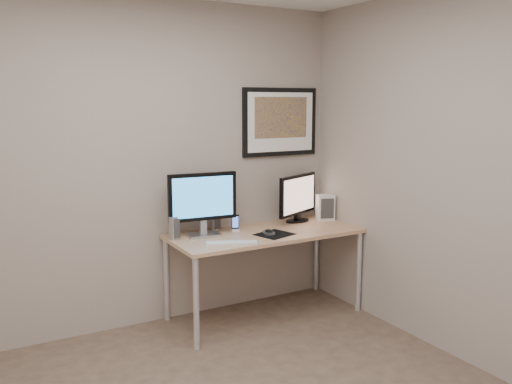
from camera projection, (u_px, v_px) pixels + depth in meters
room at (194, 129)px, 3.10m from camera, size 3.60×3.60×3.60m
desk at (265, 239)px, 4.52m from camera, size 1.60×0.70×0.73m
framed_art at (280, 122)px, 4.81m from camera, size 0.75×0.04×0.60m
monitor_large at (203, 201)px, 4.31m from camera, size 0.56×0.20×0.51m
monitor_tv at (298, 197)px, 4.84m from camera, size 0.51×0.25×0.43m
speaker_left at (174, 228)px, 4.24m from camera, size 0.10×0.10×0.18m
speaker_right at (215, 220)px, 4.55m from camera, size 0.07×0.07×0.18m
phone_dock at (235, 223)px, 4.53m from camera, size 0.08×0.08×0.14m
keyboard at (232, 243)px, 4.12m from camera, size 0.42×0.27×0.01m
mousepad at (274, 234)px, 4.41m from camera, size 0.33×0.31×0.00m
mouse at (269, 232)px, 4.40m from camera, size 0.08×0.12×0.04m
fan_unit at (325, 207)px, 4.94m from camera, size 0.18×0.15×0.23m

